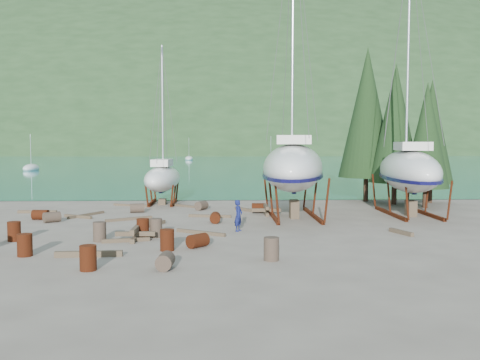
{
  "coord_description": "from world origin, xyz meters",
  "views": [
    {
      "loc": [
        0.09,
        -25.68,
        4.42
      ],
      "look_at": [
        1.12,
        3.0,
        2.41
      ],
      "focal_mm": 40.0,
      "sensor_mm": 36.0,
      "label": 1
    }
  ],
  "objects_px": {
    "large_sailboat_near": "(293,167)",
    "worker": "(238,216)",
    "small_sailboat_shore": "(163,178)",
    "large_sailboat_far": "(409,170)"
  },
  "relations": [
    {
      "from": "large_sailboat_near",
      "to": "large_sailboat_far",
      "type": "xyz_separation_m",
      "value": [
        7.15,
        0.56,
        -0.25
      ]
    },
    {
      "from": "small_sailboat_shore",
      "to": "worker",
      "type": "height_order",
      "value": "small_sailboat_shore"
    },
    {
      "from": "large_sailboat_near",
      "to": "worker",
      "type": "xyz_separation_m",
      "value": [
        -3.42,
        -5.03,
        -2.22
      ]
    },
    {
      "from": "large_sailboat_near",
      "to": "large_sailboat_far",
      "type": "distance_m",
      "value": 7.18
    },
    {
      "from": "large_sailboat_near",
      "to": "small_sailboat_shore",
      "type": "relative_size",
      "value": 1.64
    },
    {
      "from": "worker",
      "to": "small_sailboat_shore",
      "type": "bearing_deg",
      "value": 49.23
    },
    {
      "from": "small_sailboat_shore",
      "to": "large_sailboat_far",
      "type": "bearing_deg",
      "value": -17.61
    },
    {
      "from": "large_sailboat_near",
      "to": "worker",
      "type": "height_order",
      "value": "large_sailboat_near"
    },
    {
      "from": "large_sailboat_far",
      "to": "worker",
      "type": "height_order",
      "value": "large_sailboat_far"
    },
    {
      "from": "small_sailboat_shore",
      "to": "worker",
      "type": "xyz_separation_m",
      "value": [
        5.07,
        -12.07,
        -1.09
      ]
    }
  ]
}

